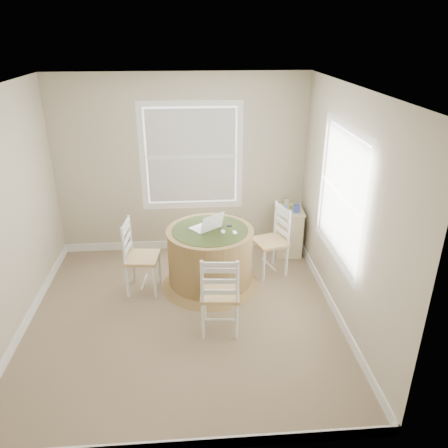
{
  "coord_description": "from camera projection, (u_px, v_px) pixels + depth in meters",
  "views": [
    {
      "loc": [
        0.14,
        -4.27,
        3.12
      ],
      "look_at": [
        0.51,
        0.45,
        0.98
      ],
      "focal_mm": 35.0,
      "sensor_mm": 36.0,
      "label": 1
    }
  ],
  "objects": [
    {
      "name": "round_table",
      "position": [
        210.0,
        255.0,
        5.64
      ],
      "size": [
        1.29,
        1.29,
        0.8
      ],
      "rotation": [
        0.0,
        0.0,
        0.13
      ],
      "color": "olive",
      "rests_on": "ground"
    },
    {
      "name": "chair_left",
      "position": [
        142.0,
        257.0,
        5.5
      ],
      "size": [
        0.44,
        0.46,
        0.95
      ],
      "primitive_type": null,
      "rotation": [
        0.0,
        0.0,
        1.48
      ],
      "color": "white",
      "rests_on": "ground"
    },
    {
      "name": "box_blue",
      "position": [
        296.0,
        208.0,
        6.26
      ],
      "size": [
        0.09,
        0.09,
        0.12
      ],
      "primitive_type": "cube",
      "rotation": [
        0.0,
        0.0,
        -0.09
      ],
      "color": "#364AA3",
      "rests_on": "corner_chest"
    },
    {
      "name": "phone",
      "position": [
        235.0,
        233.0,
        5.42
      ],
      "size": [
        0.06,
        0.09,
        0.02
      ],
      "primitive_type": "cube",
      "rotation": [
        0.0,
        0.0,
        0.13
      ],
      "color": "#B7BABF",
      "rests_on": "round_table"
    },
    {
      "name": "tissue_box",
      "position": [
        285.0,
        210.0,
        6.24
      ],
      "size": [
        0.13,
        0.13,
        0.1
      ],
      "primitive_type": "cube",
      "rotation": [
        0.0,
        0.0,
        -0.09
      ],
      "color": "#5273BC",
      "rests_on": "corner_chest"
    },
    {
      "name": "room",
      "position": [
        195.0,
        210.0,
        4.78
      ],
      "size": [
        3.64,
        3.64,
        2.64
      ],
      "color": "#937A5D",
      "rests_on": "ground"
    },
    {
      "name": "corner_chest",
      "position": [
        288.0,
        231.0,
        6.52
      ],
      "size": [
        0.44,
        0.56,
        0.69
      ],
      "rotation": [
        0.0,
        0.0,
        -0.09
      ],
      "color": "#F1E8B5",
      "rests_on": "ground"
    },
    {
      "name": "cup_cream",
      "position": [
        287.0,
        203.0,
        6.49
      ],
      "size": [
        0.07,
        0.07,
        0.09
      ],
      "primitive_type": "cylinder",
      "color": "beige",
      "rests_on": "corner_chest"
    },
    {
      "name": "mouse",
      "position": [
        223.0,
        232.0,
        5.43
      ],
      "size": [
        0.08,
        0.11,
        0.03
      ],
      "primitive_type": "ellipsoid",
      "rotation": [
        0.0,
        0.0,
        0.13
      ],
      "color": "white",
      "rests_on": "round_table"
    },
    {
      "name": "chair_right",
      "position": [
        270.0,
        241.0,
        5.91
      ],
      "size": [
        0.51,
        0.52,
        0.95
      ],
      "primitive_type": null,
      "rotation": [
        0.0,
        0.0,
        -1.26
      ],
      "color": "white",
      "rests_on": "ground"
    },
    {
      "name": "box_yellow",
      "position": [
        294.0,
        206.0,
        6.4
      ],
      "size": [
        0.16,
        0.11,
        0.06
      ],
      "primitive_type": "cube",
      "rotation": [
        0.0,
        0.0,
        -0.09
      ],
      "color": "#BCC244",
      "rests_on": "corner_chest"
    },
    {
      "name": "laptop",
      "position": [
        207.0,
        226.0,
        5.52
      ],
      "size": [
        0.46,
        0.45,
        0.24
      ],
      "rotation": [
        0.0,
        0.0,
        3.8
      ],
      "color": "white",
      "rests_on": "round_table"
    },
    {
      "name": "chair_near",
      "position": [
        220.0,
        293.0,
        4.76
      ],
      "size": [
        0.45,
        0.43,
        0.95
      ],
      "primitive_type": null,
      "rotation": [
        0.0,
        0.0,
        3.06
      ],
      "color": "white",
      "rests_on": "ground"
    },
    {
      "name": "keys",
      "position": [
        229.0,
        226.0,
        5.6
      ],
      "size": [
        0.07,
        0.06,
        0.02
      ],
      "primitive_type": "cube",
      "rotation": [
        0.0,
        0.0,
        0.13
      ],
      "color": "black",
      "rests_on": "round_table"
    }
  ]
}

